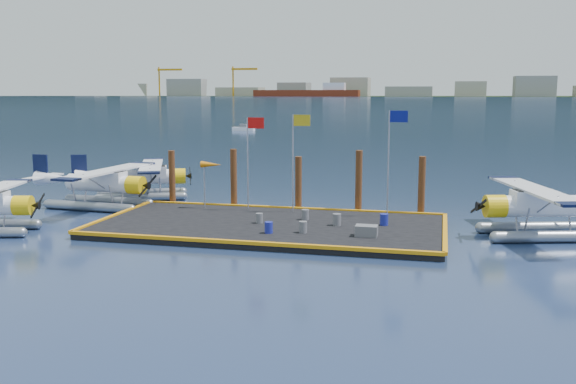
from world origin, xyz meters
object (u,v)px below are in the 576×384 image
Objects in this scene: piling_0 at (172,179)px; flagpole_blue at (392,147)px; flagpole_yellow at (296,148)px; seaplane_c at (146,179)px; drum_5 at (305,215)px; piling_4 at (422,188)px; seaplane_d at (541,209)px; drum_3 at (269,228)px; drum_1 at (303,227)px; drum_2 at (337,220)px; piling_2 at (298,185)px; flagpole_red at (251,149)px; piling_3 at (359,183)px; piling_1 at (234,180)px; drum_0 at (259,218)px; crate at (366,231)px; drum_4 at (384,220)px; windsock at (211,166)px; seaplane_b at (103,186)px.

flagpole_blue is at bearing -6.01° from piling_0.
seaplane_c is at bearing 159.69° from flagpole_yellow.
drum_5 is 0.16× the size of piling_4.
drum_3 is at bearing 90.45° from seaplane_d.
seaplane_d is 13.23m from drum_1.
seaplane_c is 17.89m from drum_2.
seaplane_d is (27.08, -6.92, 0.12)m from seaplane_c.
piling_2 is at bearing 59.77° from seaplane_d.
flagpole_red is 0.97× the size of flagpole_yellow.
drum_5 is at bearing -21.00° from piling_0.
piling_1 is at bearing 180.00° from piling_3.
flagpole_yellow reaches higher than drum_0.
flagpole_yellow is 5.52m from piling_1.
flagpole_yellow is 9.67m from piling_0.
piling_1 is 1.11× the size of piling_2.
seaplane_c reaches higher than crate.
flagpole_yellow is 1.55× the size of piling_4.
crate is at bearing -102.14° from drum_4.
flagpole_red is (-2.93, 6.39, 3.68)m from drum_3.
piling_3 is at bearing 74.49° from drum_1.
drum_5 is 0.16× the size of piling_0.
piling_3 is at bearing 47.37° from drum_0.
flagpole_red is at bearing 180.00° from flagpole_yellow.
drum_2 is at bearing 129.92° from crate.
flagpole_yellow is at bearing -157.15° from piling_3.
crate is 0.20× the size of flagpole_red.
windsock is 5.90m from piling_2.
windsock is at bearing -163.85° from piling_2.
piling_0 reaches higher than drum_4.
windsock is at bearing -24.73° from piling_0.
piling_1 is at bearing 63.13° from seaplane_d.
piling_4 is at bearing 97.92° from seaplane_b.
piling_4 is (6.69, 3.96, 1.29)m from drum_5.
piling_4 reaches higher than seaplane_b.
flagpole_yellow is at bearing 132.46° from drum_2.
drum_2 is at bearing 57.32° from drum_1.
drum_0 is 0.94× the size of drum_3.
piling_0 is at bearing 180.00° from piling_3.
piling_3 is (13.00, 0.00, 0.15)m from piling_0.
piling_0 is 9.00m from piling_2.
drum_5 is (-4.76, 0.47, -0.02)m from drum_4.
seaplane_b is 14.91× the size of drum_2.
piling_0 is 13.00m from piling_3.
piling_0 is (-9.20, 1.60, -2.51)m from flagpole_yellow.
seaplane_c is at bearing 149.37° from crate.
drum_4 is at bearing -16.37° from piling_0.
drum_4 is (7.17, 1.12, 0.04)m from drum_0.
seaplane_b is 16.42× the size of drum_3.
piling_2 reaches higher than seaplane_c.
drum_1 is at bearing -73.51° from flagpole_yellow.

